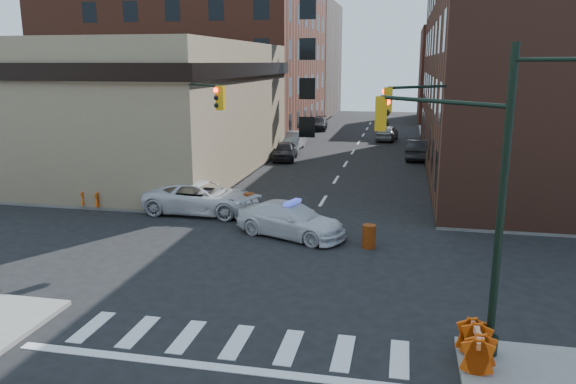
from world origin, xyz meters
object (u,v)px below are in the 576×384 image
at_px(barrel_bank, 249,203).
at_px(barricade_se_a, 476,344).
at_px(pedestrian_a, 164,194).
at_px(pickup, 202,198).
at_px(barrel_road, 369,236).
at_px(parked_car_enear, 418,150).
at_px(pedestrian_b, 121,191).
at_px(barricade_nw_a, 186,203).
at_px(parked_car_wfar, 292,141).
at_px(parked_car_wnear, 285,151).
at_px(police_car, 291,220).

xyz_separation_m(barrel_bank, barricade_se_a, (9.79, -13.29, 0.07)).
bearing_deg(barricade_se_a, pedestrian_a, 40.50).
bearing_deg(pickup, barrel_road, -112.10).
bearing_deg(parked_car_enear, barrel_road, 88.92).
bearing_deg(pedestrian_b, barricade_nw_a, -11.31).
relative_size(parked_car_wfar, barricade_nw_a, 4.10).
relative_size(pedestrian_b, barricade_nw_a, 1.39).
distance_m(pickup, parked_car_wnear, 16.83).
distance_m(parked_car_wfar, parked_car_enear, 11.41).
distance_m(parked_car_wnear, parked_car_enear, 10.77).
xyz_separation_m(parked_car_wfar, barrel_bank, (2.11, -21.87, -0.26)).
bearing_deg(pedestrian_b, barricade_se_a, -43.00).
bearing_deg(parked_car_wfar, barrel_bank, -84.57).
relative_size(parked_car_wnear, barrel_bank, 4.05).
height_order(parked_car_wnear, barrel_bank, parked_car_wnear).
bearing_deg(parked_car_wfar, pedestrian_b, -102.22).
distance_m(pickup, barricade_nw_a, 0.85).
bearing_deg(pedestrian_b, pickup, -5.17).
xyz_separation_m(barrel_road, barrel_bank, (-6.47, 4.34, 0.03)).
height_order(parked_car_wnear, pedestrian_b, pedestrian_b).
height_order(pickup, barrel_bank, pickup).
distance_m(pickup, pedestrian_b, 4.52).
bearing_deg(parked_car_wnear, barrel_bank, -89.63).
xyz_separation_m(police_car, barricade_nw_a, (-6.01, 2.50, -0.17)).
bearing_deg(barricade_se_a, barrel_bank, 28.61).
bearing_deg(barrel_bank, barricade_nw_a, -163.95).
bearing_deg(pedestrian_b, barrel_bank, -1.38).
bearing_deg(police_car, barricade_nw_a, 88.65).
relative_size(police_car, pickup, 0.87).
xyz_separation_m(parked_car_wfar, parked_car_enear, (11.00, -3.04, -0.00)).
bearing_deg(barricade_se_a, pedestrian_b, 44.83).
height_order(parked_car_enear, pedestrian_a, pedestrian_a).
xyz_separation_m(pedestrian_b, barrel_bank, (6.93, 0.51, -0.44)).
height_order(pickup, barricade_nw_a, pickup).
relative_size(police_car, barricade_nw_a, 4.44).
bearing_deg(barrel_road, parked_car_wnear, 111.29).
bearing_deg(pedestrian_a, barricade_nw_a, -17.26).
bearing_deg(barricade_nw_a, pedestrian_b, 160.62).
bearing_deg(barrel_bank, parked_car_wfar, 95.50).
bearing_deg(parked_car_enear, barricade_se_a, 96.49).
relative_size(pickup, pedestrian_b, 3.65).
height_order(pedestrian_a, barricade_nw_a, pedestrian_a).
distance_m(parked_car_wnear, barricade_nw_a, 17.30).
xyz_separation_m(pedestrian_b, barricade_nw_a, (3.82, -0.38, -0.38)).
height_order(parked_car_enear, barrel_road, parked_car_enear).
height_order(parked_car_wnear, parked_car_enear, parked_car_enear).
relative_size(parked_car_enear, barricade_se_a, 3.96).
height_order(barrel_road, barrel_bank, barrel_bank).
distance_m(pickup, pedestrian_a, 2.05).
bearing_deg(pickup, barricade_nw_a, 122.11).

